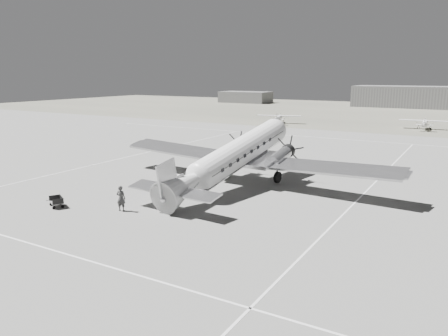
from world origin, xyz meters
TOP-DOWN VIEW (x-y plane):
  - ground at (0.00, 0.00)m, footprint 260.00×260.00m
  - taxi_line_near at (0.00, -14.00)m, footprint 60.00×0.15m
  - taxi_line_right at (12.00, 0.00)m, footprint 0.15×80.00m
  - taxi_line_left at (-18.00, 10.00)m, footprint 0.15×60.00m
  - taxi_line_horizon at (0.00, 40.00)m, footprint 90.00×0.15m
  - grass_infield at (0.00, 95.00)m, footprint 260.00×90.00m
  - hangar_main at (5.00, 120.00)m, footprint 42.00×14.00m
  - shed_secondary at (-55.00, 115.00)m, footprint 18.00×10.00m
  - dc3_airliner at (1.08, 4.48)m, footprint 30.78×22.34m
  - light_plane_left at (-16.56, 56.11)m, footprint 11.26×10.07m
  - light_plane_right at (11.43, 60.64)m, footprint 10.05×8.42m
  - baggage_cart_near at (-2.11, -2.30)m, footprint 1.65×1.25m
  - baggage_cart_far at (-8.17, -7.99)m, footprint 1.76×1.58m
  - ground_crew at (-3.01, -6.17)m, footprint 0.83×0.65m
  - ramp_agent at (-2.13, -2.51)m, footprint 0.85×0.94m
  - passenger at (-1.97, -0.04)m, footprint 0.80×1.01m

SIDE VIEW (x-z plane):
  - ground at x=0.00m, z-range 0.00..0.00m
  - grass_infield at x=0.00m, z-range 0.00..0.01m
  - taxi_line_near at x=0.00m, z-range 0.00..0.01m
  - taxi_line_right at x=12.00m, z-range 0.00..0.01m
  - taxi_line_left at x=-18.00m, z-range 0.00..0.01m
  - taxi_line_horizon at x=0.00m, z-range 0.00..0.01m
  - baggage_cart_far at x=-8.17m, z-range 0.00..0.82m
  - baggage_cart_near at x=-2.11m, z-range 0.00..0.87m
  - ramp_agent at x=-2.13m, z-range 0.00..1.56m
  - passenger at x=-1.97m, z-range 0.00..1.80m
  - light_plane_left at x=-16.56m, z-range 0.00..1.96m
  - light_plane_right at x=11.43m, z-range 0.00..1.96m
  - ground_crew at x=-3.01m, z-range 0.00..1.99m
  - shed_secondary at x=-55.00m, z-range 0.00..4.00m
  - dc3_airliner at x=1.08m, z-range 0.00..5.62m
  - hangar_main at x=5.00m, z-range 0.00..6.60m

